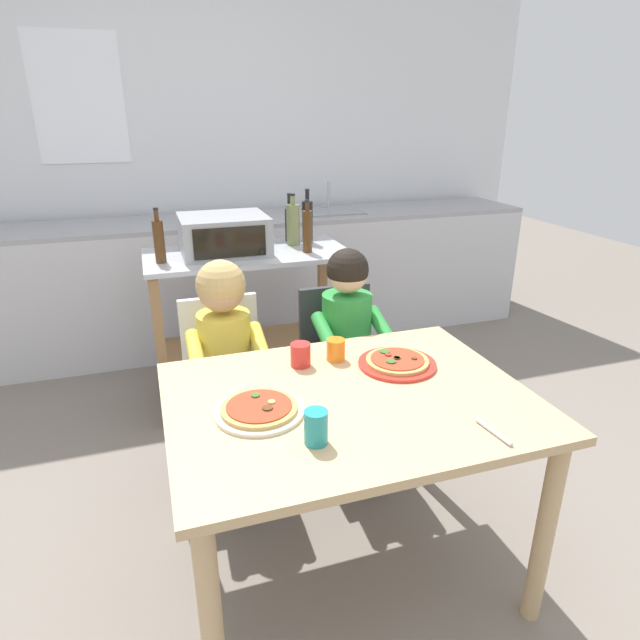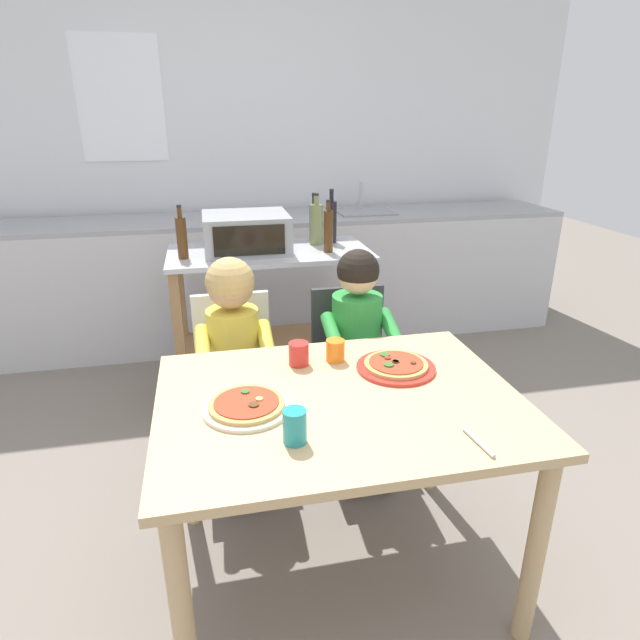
# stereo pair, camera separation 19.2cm
# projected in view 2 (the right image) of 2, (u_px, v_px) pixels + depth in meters

# --- Properties ---
(ground_plane) EXTENTS (10.51, 10.51, 0.00)m
(ground_plane) POSITION_uv_depth(u_px,v_px,m) (291.00, 420.00, 2.93)
(ground_plane) COLOR slate
(back_wall_tiled) EXTENTS (4.83, 0.13, 2.70)m
(back_wall_tiled) POSITION_uv_depth(u_px,v_px,m) (251.00, 144.00, 3.92)
(back_wall_tiled) COLOR silver
(back_wall_tiled) RESTS_ON ground
(kitchen_counter) EXTENTS (4.35, 0.60, 1.09)m
(kitchen_counter) POSITION_uv_depth(u_px,v_px,m) (263.00, 278.00, 3.88)
(kitchen_counter) COLOR silver
(kitchen_counter) RESTS_ON ground
(kitchen_island_cart) EXTENTS (1.10, 0.55, 0.86)m
(kitchen_island_cart) POSITION_uv_depth(u_px,v_px,m) (271.00, 300.00, 3.04)
(kitchen_island_cart) COLOR #B7BABF
(kitchen_island_cart) RESTS_ON ground
(toaster_oven) EXTENTS (0.45, 0.40, 0.20)m
(toaster_oven) POSITION_uv_depth(u_px,v_px,m) (246.00, 233.00, 2.89)
(toaster_oven) COLOR #999BA0
(toaster_oven) RESTS_ON kitchen_island_cart
(bottle_squat_spirits) EXTENTS (0.05, 0.05, 0.28)m
(bottle_squat_spirits) POSITION_uv_depth(u_px,v_px,m) (328.00, 230.00, 2.86)
(bottle_squat_spirits) COLOR #4C2D14
(bottle_squat_spirits) RESTS_ON kitchen_island_cart
(bottle_dark_olive_oil) EXTENTS (0.06, 0.06, 0.28)m
(bottle_dark_olive_oil) POSITION_uv_depth(u_px,v_px,m) (315.00, 222.00, 3.13)
(bottle_dark_olive_oil) COLOR black
(bottle_dark_olive_oil) RESTS_ON kitchen_island_cart
(bottle_slim_sauce) EXTENTS (0.05, 0.05, 0.28)m
(bottle_slim_sauce) POSITION_uv_depth(u_px,v_px,m) (182.00, 237.00, 2.74)
(bottle_slim_sauce) COLOR #4C2D14
(bottle_slim_sauce) RESTS_ON kitchen_island_cart
(bottle_tall_green_wine) EXTENTS (0.07, 0.07, 0.29)m
(bottle_tall_green_wine) POSITION_uv_depth(u_px,v_px,m) (316.00, 224.00, 3.03)
(bottle_tall_green_wine) COLOR olive
(bottle_tall_green_wine) RESTS_ON kitchen_island_cart
(bottle_clear_vinegar) EXTENTS (0.06, 0.06, 0.31)m
(bottle_clear_vinegar) POSITION_uv_depth(u_px,v_px,m) (331.00, 221.00, 3.08)
(bottle_clear_vinegar) COLOR black
(bottle_clear_vinegar) RESTS_ON kitchen_island_cart
(dining_table) EXTENTS (1.15, 0.87, 0.72)m
(dining_table) POSITION_uv_depth(u_px,v_px,m) (339.00, 425.00, 1.74)
(dining_table) COLOR tan
(dining_table) RESTS_ON ground
(dining_chair_left) EXTENTS (0.36, 0.36, 0.81)m
(dining_chair_left) POSITION_uv_depth(u_px,v_px,m) (235.00, 372.00, 2.41)
(dining_chair_left) COLOR silver
(dining_chair_left) RESTS_ON ground
(dining_chair_right) EXTENTS (0.36, 0.36, 0.81)m
(dining_chair_right) POSITION_uv_depth(u_px,v_px,m) (352.00, 362.00, 2.49)
(dining_chair_right) COLOR #333338
(dining_chair_right) RESTS_ON ground
(child_in_yellow_shirt) EXTENTS (0.32, 0.42, 1.00)m
(child_in_yellow_shirt) POSITION_uv_depth(u_px,v_px,m) (235.00, 345.00, 2.23)
(child_in_yellow_shirt) COLOR #424C6B
(child_in_yellow_shirt) RESTS_ON ground
(child_in_green_shirt) EXTENTS (0.32, 0.42, 1.01)m
(child_in_green_shirt) POSITION_uv_depth(u_px,v_px,m) (360.00, 339.00, 2.32)
(child_in_green_shirt) COLOR #424C6B
(child_in_green_shirt) RESTS_ON ground
(pizza_plate_cream) EXTENTS (0.27, 0.27, 0.03)m
(pizza_plate_cream) POSITION_uv_depth(u_px,v_px,m) (247.00, 406.00, 1.63)
(pizza_plate_cream) COLOR beige
(pizza_plate_cream) RESTS_ON dining_table
(pizza_plate_red_rimmed) EXTENTS (0.28, 0.28, 0.03)m
(pizza_plate_red_rimmed) POSITION_uv_depth(u_px,v_px,m) (396.00, 366.00, 1.89)
(pizza_plate_red_rimmed) COLOR red
(pizza_plate_red_rimmed) RESTS_ON dining_table
(drinking_cup_orange) EXTENTS (0.07, 0.07, 0.08)m
(drinking_cup_orange) POSITION_uv_depth(u_px,v_px,m) (335.00, 350.00, 1.94)
(drinking_cup_orange) COLOR orange
(drinking_cup_orange) RESTS_ON dining_table
(drinking_cup_teal) EXTENTS (0.07, 0.07, 0.10)m
(drinking_cup_teal) POSITION_uv_depth(u_px,v_px,m) (295.00, 426.00, 1.46)
(drinking_cup_teal) COLOR teal
(drinking_cup_teal) RESTS_ON dining_table
(drinking_cup_red) EXTENTS (0.07, 0.07, 0.08)m
(drinking_cup_red) POSITION_uv_depth(u_px,v_px,m) (299.00, 354.00, 1.91)
(drinking_cup_red) COLOR red
(drinking_cup_red) RESTS_ON dining_table
(serving_spoon) EXTENTS (0.03, 0.14, 0.01)m
(serving_spoon) POSITION_uv_depth(u_px,v_px,m) (479.00, 442.00, 1.46)
(serving_spoon) COLOR #B7BABF
(serving_spoon) RESTS_ON dining_table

